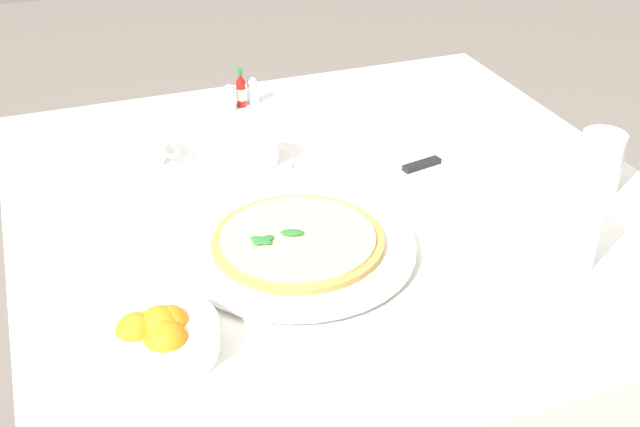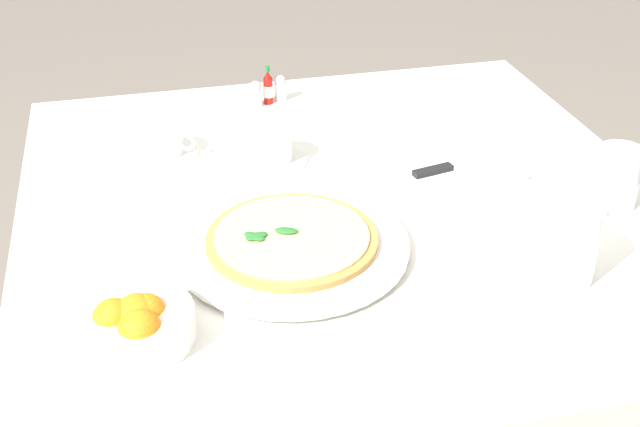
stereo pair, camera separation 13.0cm
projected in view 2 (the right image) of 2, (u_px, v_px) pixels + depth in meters
name	position (u px, v px, depth m)	size (l,w,h in m)	color
dining_table	(344.00, 265.00, 1.45)	(1.09, 1.09, 0.75)	white
pizza_plate	(292.00, 246.00, 1.23)	(0.36, 0.36, 0.02)	white
pizza	(291.00, 238.00, 1.23)	(0.26, 0.26, 0.02)	#C68E47
coffee_cup_near_right	(271.00, 147.00, 1.48)	(0.13, 0.13, 0.07)	white
coffee_cup_near_left	(162.00, 143.00, 1.50)	(0.13, 0.13, 0.06)	white
water_glass_right_edge	(572.00, 247.00, 1.15)	(0.07, 0.07, 0.12)	white
water_glass_far_right	(616.00, 180.00, 1.34)	(0.07, 0.07, 0.10)	white
napkin_folded	(455.00, 172.00, 1.44)	(0.24, 0.17, 0.02)	white
dinner_knife	(457.00, 165.00, 1.43)	(0.19, 0.06, 0.01)	silver
citrus_bowl	(136.00, 323.00, 1.05)	(0.15, 0.15, 0.07)	white
hot_sauce_bottle	(268.00, 88.00, 1.70)	(0.02, 0.02, 0.08)	#B7140F
salt_shaker	(280.00, 89.00, 1.72)	(0.03, 0.03, 0.06)	white
pepper_shaker	(256.00, 95.00, 1.69)	(0.03, 0.03, 0.06)	white
menu_card	(575.00, 214.00, 1.28)	(0.09, 0.01, 0.06)	white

